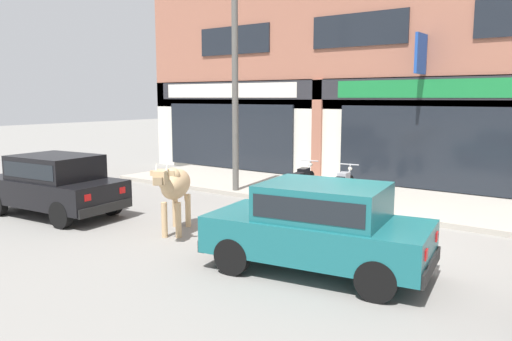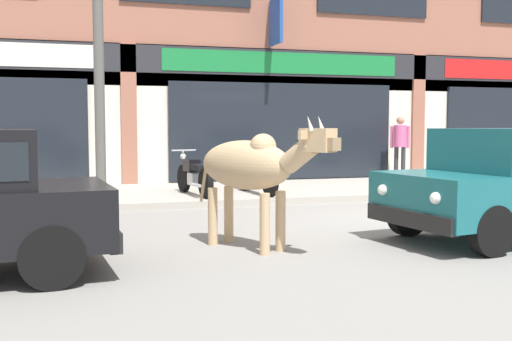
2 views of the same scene
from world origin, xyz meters
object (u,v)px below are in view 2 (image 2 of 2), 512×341
Objects in this scene: cow at (252,167)px; motorcycle_1 at (257,174)px; pedestrian at (400,141)px; motorcycle_0 at (194,175)px; utility_pole at (98,42)px.

cow reaches higher than motorcycle_1.
pedestrian reaches higher than cow.
utility_pole is at bearing -158.58° from motorcycle_0.
cow is at bearing -107.53° from motorcycle_1.
cow is 1.06× the size of motorcycle_0.
utility_pole reaches higher than pedestrian.
motorcycle_1 is (1.27, -0.07, 0.00)m from motorcycle_0.
utility_pole is at bearing -160.06° from pedestrian.
pedestrian is (5.96, 6.76, 0.11)m from cow.
motorcycle_0 is 1.13× the size of pedestrian.
utility_pole is (-7.57, -2.75, 1.85)m from pedestrian.
pedestrian is at bearing 19.94° from utility_pole.
cow is 4.75m from motorcycle_0.
cow is 4.90m from motorcycle_1.
pedestrian is at bearing 19.47° from motorcycle_0.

